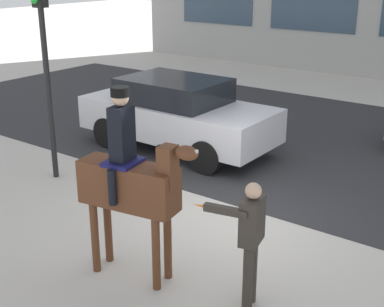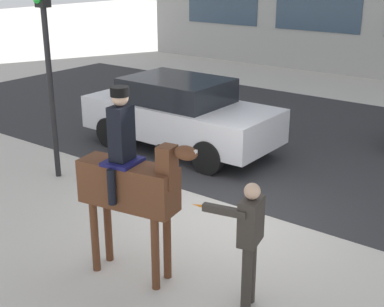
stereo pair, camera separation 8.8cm
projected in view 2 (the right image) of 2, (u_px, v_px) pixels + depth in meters
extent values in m
plane|color=beige|center=(226.00, 218.00, 9.13)|extent=(80.00, 80.00, 0.00)
cube|color=#2D2D30|center=(337.00, 146.00, 12.69)|extent=(25.06, 8.50, 0.01)
cube|color=#33475B|center=(222.00, 3.00, 22.94)|extent=(3.53, 0.02, 1.71)
cube|color=#33475B|center=(317.00, 9.00, 20.44)|extent=(3.53, 0.02, 1.71)
cube|color=#59331E|center=(128.00, 185.00, 7.06)|extent=(1.42, 0.66, 0.60)
cylinder|color=#59331E|center=(167.00, 243.00, 7.25)|extent=(0.11, 0.11, 1.05)
cylinder|color=#59331E|center=(155.00, 254.00, 6.99)|extent=(0.11, 0.11, 1.05)
cylinder|color=#59331E|center=(108.00, 228.00, 7.68)|extent=(0.11, 0.11, 1.05)
cylinder|color=#59331E|center=(95.00, 237.00, 7.42)|extent=(0.11, 0.11, 1.05)
cube|color=#59331E|center=(167.00, 167.00, 6.67)|extent=(0.24, 0.27, 0.55)
cube|color=black|center=(159.00, 164.00, 6.71)|extent=(0.05, 0.08, 0.50)
ellipsoid|color=#59331E|center=(186.00, 153.00, 6.47)|extent=(0.33, 0.25, 0.18)
cube|color=silver|center=(193.00, 153.00, 6.43)|extent=(0.12, 0.07, 0.07)
cylinder|color=black|center=(85.00, 182.00, 7.41)|extent=(0.09, 0.09, 0.55)
cube|color=#14144C|center=(123.00, 162.00, 6.98)|extent=(0.48, 0.54, 0.05)
cube|color=black|center=(121.00, 133.00, 6.84)|extent=(0.27, 0.35, 0.72)
sphere|color=#D1A889|center=(120.00, 97.00, 6.69)|extent=(0.22, 0.22, 0.22)
cylinder|color=black|center=(120.00, 91.00, 6.66)|extent=(0.24, 0.24, 0.12)
cylinder|color=black|center=(135.00, 173.00, 7.29)|extent=(0.11, 0.11, 0.48)
cylinder|color=black|center=(112.00, 187.00, 6.84)|extent=(0.11, 0.11, 0.48)
cylinder|color=#332D28|center=(247.00, 277.00, 6.61)|extent=(0.13, 0.13, 0.89)
cylinder|color=#332D28|center=(251.00, 271.00, 6.75)|extent=(0.13, 0.13, 0.89)
cube|color=#332D28|center=(251.00, 221.00, 6.43)|extent=(0.30, 0.44, 0.58)
sphere|color=#D1A889|center=(252.00, 191.00, 6.30)|extent=(0.20, 0.20, 0.20)
cube|color=#332D28|center=(225.00, 211.00, 6.33)|extent=(0.56, 0.20, 0.09)
cone|color=orange|center=(198.00, 205.00, 6.47)|extent=(0.19, 0.08, 0.04)
cube|color=silver|center=(181.00, 118.00, 12.25)|extent=(4.54, 1.92, 0.76)
cube|color=black|center=(177.00, 90.00, 12.09)|extent=(2.27, 1.69, 0.54)
cylinder|color=black|center=(208.00, 157.00, 10.91)|extent=(0.72, 0.23, 0.72)
cylinder|color=black|center=(253.00, 136.00, 12.24)|extent=(0.72, 0.23, 0.72)
cylinder|color=black|center=(110.00, 132.00, 12.51)|extent=(0.72, 0.23, 0.72)
cylinder|color=black|center=(159.00, 116.00, 13.84)|extent=(0.72, 0.23, 0.72)
cylinder|color=black|center=(51.00, 96.00, 10.35)|extent=(0.11, 0.11, 3.33)
sphere|color=green|center=(37.00, 0.00, 9.65)|extent=(0.15, 0.15, 0.15)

